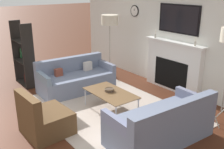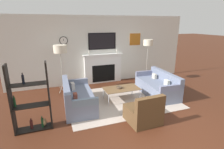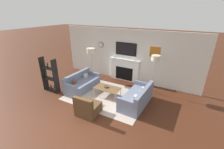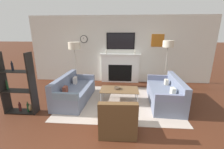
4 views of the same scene
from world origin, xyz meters
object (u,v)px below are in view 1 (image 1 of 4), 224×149
(couch_left, at_px, (76,79))
(shelf_unit, at_px, (24,58))
(floor_lamp_left, at_px, (110,21))
(coffee_table, at_px, (111,93))
(decorative_bowl, at_px, (109,90))
(armchair, at_px, (44,120))
(couch_right, at_px, (161,125))

(couch_left, relative_size, shelf_unit, 1.13)
(couch_left, relative_size, floor_lamp_left, 1.05)
(coffee_table, distance_m, decorative_bowl, 0.09)
(armchair, height_order, coffee_table, armchair)
(couch_right, distance_m, floor_lamp_left, 3.56)
(coffee_table, height_order, floor_lamp_left, floor_lamp_left)
(couch_left, distance_m, coffee_table, 1.42)
(couch_right, xyz_separation_m, shelf_unit, (-3.92, -0.82, 0.42))
(couch_right, bearing_deg, shelf_unit, -168.24)
(coffee_table, relative_size, floor_lamp_left, 0.66)
(shelf_unit, bearing_deg, armchair, -13.39)
(coffee_table, distance_m, floor_lamp_left, 2.43)
(coffee_table, distance_m, shelf_unit, 2.70)
(couch_right, xyz_separation_m, coffee_table, (-1.37, -0.00, 0.09))
(decorative_bowl, distance_m, shelf_unit, 2.64)
(couch_left, distance_m, shelf_unit, 1.46)
(couch_right, height_order, coffee_table, couch_right)
(couch_left, distance_m, couch_right, 2.79)
(decorative_bowl, bearing_deg, floor_lamp_left, 142.78)
(couch_right, distance_m, coffee_table, 1.37)
(couch_left, height_order, floor_lamp_left, floor_lamp_left)
(couch_right, distance_m, decorative_bowl, 1.44)
(couch_left, xyz_separation_m, shelf_unit, (-1.13, -0.82, 0.43))
(coffee_table, bearing_deg, shelf_unit, -162.31)
(couch_right, distance_m, armchair, 1.97)
(armchair, xyz_separation_m, coffee_table, (-0.00, 1.42, 0.12))
(couch_left, xyz_separation_m, armchair, (1.42, -1.43, -0.01))
(decorative_bowl, xyz_separation_m, shelf_unit, (-2.49, -0.83, 0.27))
(shelf_unit, bearing_deg, decorative_bowl, 18.54)
(couch_left, xyz_separation_m, floor_lamp_left, (-0.29, 1.26, 1.28))
(couch_right, bearing_deg, armchair, -133.80)
(decorative_bowl, bearing_deg, couch_left, -179.50)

